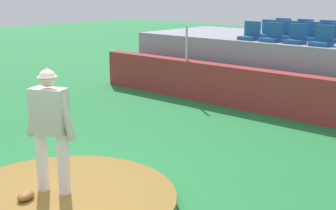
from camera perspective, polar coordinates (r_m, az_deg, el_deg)
ground_plane at (r=6.95m, az=-13.03°, el=-12.23°), size 60.00×60.00×0.00m
pitchers_mound at (r=6.91m, az=-13.08°, el=-11.54°), size 3.32×3.32×0.19m
pitcher at (r=6.68m, az=-14.25°, el=-1.95°), size 0.78×0.43×1.82m
baseball at (r=7.74m, az=-14.93°, el=-7.74°), size 0.07×0.07×0.07m
fielding_glove at (r=6.87m, az=-17.02°, el=-10.57°), size 0.32×0.36×0.11m
brick_barrier at (r=11.61m, az=14.18°, el=1.20°), size 12.32×0.40×1.07m
fence_post_left at (r=13.14m, az=2.29°, el=7.55°), size 0.06×0.06×0.95m
bleacher_platform at (r=13.68m, az=18.92°, el=4.03°), size 11.18×3.59×1.66m
stadium_chair_0 at (r=13.23m, az=10.03°, el=8.56°), size 0.48×0.44×0.50m
stadium_chair_1 at (r=12.86m, az=12.64°, el=8.29°), size 0.48×0.44×0.50m
stadium_chair_2 at (r=12.58m, az=15.45°, el=8.00°), size 0.48×0.44×0.50m
stadium_chair_3 at (r=12.24m, az=18.41°, el=7.63°), size 0.48×0.44×0.50m
stadium_chair_6 at (r=14.00m, az=12.13°, el=8.76°), size 0.48×0.44×0.50m
stadium_chair_7 at (r=13.67m, az=14.48°, el=8.50°), size 0.48×0.44×0.50m
stadium_chair_8 at (r=13.40m, az=17.17°, el=8.22°), size 0.48×0.44×0.50m
stadium_chair_12 at (r=14.81m, az=13.70°, el=8.95°), size 0.48×0.44×0.50m
stadium_chair_13 at (r=14.47m, az=16.24°, el=8.68°), size 0.48×0.44×0.50m
stadium_chair_14 at (r=14.20m, az=18.76°, el=8.40°), size 0.48×0.44×0.50m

